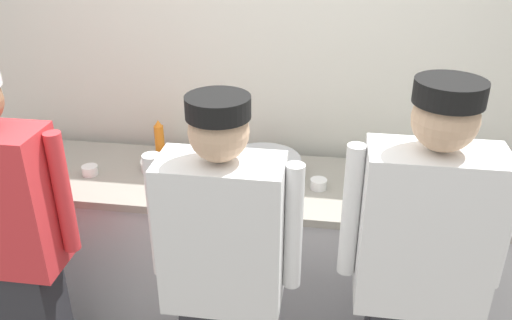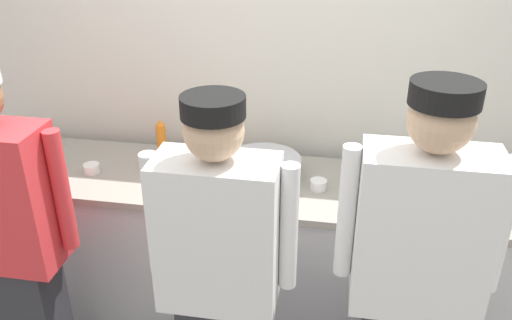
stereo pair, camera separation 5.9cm
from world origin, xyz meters
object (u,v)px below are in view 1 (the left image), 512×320
(chef_center, at_px, (224,280))
(sheet_tray, at_px, (461,193))
(chef_near_left, at_px, (9,245))
(ramekin_orange_sauce, at_px, (200,156))
(chef_far_right, at_px, (418,279))
(mixing_bowl_steel, at_px, (263,168))
(plate_stack_front, at_px, (38,169))
(ramekin_red_sauce, at_px, (362,203))
(ramekin_yellow_sauce, at_px, (319,184))
(squeeze_bottle_spare, at_px, (202,181))
(ramekin_green_sauce, at_px, (90,170))
(squeeze_bottle_secondary, at_px, (159,139))
(squeeze_bottle_primary, at_px, (372,171))
(plate_stack_rear, at_px, (161,164))

(chef_center, distance_m, sheet_tray, 1.26)
(chef_near_left, xyz_separation_m, ramekin_orange_sauce, (0.64, 0.83, 0.06))
(chef_far_right, bearing_deg, mixing_bowl_steel, 134.81)
(mixing_bowl_steel, height_order, sheet_tray, mixing_bowl_steel)
(chef_far_right, distance_m, plate_stack_front, 1.94)
(ramekin_red_sauce, relative_size, ramekin_yellow_sauce, 1.18)
(squeeze_bottle_spare, xyz_separation_m, ramekin_green_sauce, (-0.63, 0.14, -0.06))
(squeeze_bottle_spare, xyz_separation_m, ramekin_red_sauce, (0.76, 0.02, -0.07))
(chef_far_right, distance_m, ramekin_yellow_sauce, 0.75)
(chef_near_left, height_order, mixing_bowl_steel, chef_near_left)
(ramekin_red_sauce, bearing_deg, chef_far_right, -67.10)
(squeeze_bottle_secondary, bearing_deg, chef_near_left, -115.18)
(chef_center, distance_m, ramekin_red_sauce, 0.78)
(ramekin_red_sauce, relative_size, ramekin_green_sauce, 1.18)
(chef_near_left, height_order, sheet_tray, chef_near_left)
(chef_center, height_order, squeeze_bottle_primary, chef_center)
(squeeze_bottle_primary, relative_size, squeeze_bottle_spare, 1.06)
(chef_near_left, relative_size, ramekin_red_sauce, 17.24)
(mixing_bowl_steel, height_order, squeeze_bottle_spare, squeeze_bottle_spare)
(plate_stack_front, bearing_deg, plate_stack_rear, 14.73)
(chef_near_left, relative_size, squeeze_bottle_spare, 8.84)
(chef_center, height_order, ramekin_yellow_sauce, chef_center)
(squeeze_bottle_spare, height_order, ramekin_green_sauce, squeeze_bottle_spare)
(chef_near_left, distance_m, ramekin_yellow_sauce, 1.43)
(chef_center, distance_m, ramekin_orange_sauce, 0.96)
(chef_far_right, relative_size, plate_stack_rear, 8.16)
(chef_far_right, height_order, ramekin_red_sauce, chef_far_right)
(ramekin_green_sauce, bearing_deg, chef_near_left, -100.60)
(squeeze_bottle_primary, xyz_separation_m, ramekin_red_sauce, (-0.04, -0.19, -0.07))
(chef_far_right, xyz_separation_m, mixing_bowl_steel, (-0.70, 0.71, 0.07))
(squeeze_bottle_primary, xyz_separation_m, ramekin_orange_sauce, (-0.91, 0.17, -0.07))
(ramekin_orange_sauce, bearing_deg, chef_far_right, -38.13)
(plate_stack_rear, bearing_deg, ramekin_red_sauce, -13.02)
(squeeze_bottle_secondary, bearing_deg, chef_far_right, -33.73)
(squeeze_bottle_secondary, xyz_separation_m, ramekin_yellow_sauce, (0.89, -0.24, -0.08))
(ramekin_red_sauce, bearing_deg, squeeze_bottle_secondary, 160.37)
(squeeze_bottle_spare, bearing_deg, sheet_tray, 9.26)
(plate_stack_front, bearing_deg, chef_center, -29.47)
(squeeze_bottle_primary, height_order, squeeze_bottle_spare, squeeze_bottle_primary)
(chef_center, bearing_deg, plate_stack_front, 150.53)
(squeeze_bottle_primary, bearing_deg, sheet_tray, -1.14)
(squeeze_bottle_spare, distance_m, ramekin_orange_sauce, 0.40)
(sheet_tray, height_order, ramekin_yellow_sauce, ramekin_yellow_sauce)
(squeeze_bottle_secondary, xyz_separation_m, ramekin_orange_sauce, (0.23, -0.03, -0.08))
(squeeze_bottle_secondary, xyz_separation_m, squeeze_bottle_spare, (0.34, -0.41, -0.01))
(squeeze_bottle_secondary, xyz_separation_m, ramekin_green_sauce, (-0.29, -0.27, -0.08))
(ramekin_orange_sauce, distance_m, ramekin_red_sauce, 0.94)
(chef_center, height_order, chef_far_right, chef_far_right)
(ramekin_orange_sauce, height_order, ramekin_green_sauce, ramekin_orange_sauce)
(sheet_tray, xyz_separation_m, squeeze_bottle_secondary, (-1.58, 0.21, 0.09))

